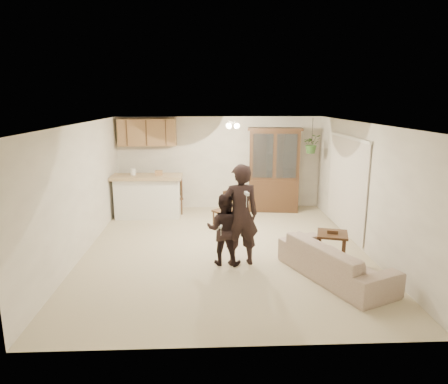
{
  "coord_description": "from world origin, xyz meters",
  "views": [
    {
      "loc": [
        -0.34,
        -7.54,
        2.93
      ],
      "look_at": [
        0.0,
        0.4,
        1.09
      ],
      "focal_mm": 32.0,
      "sensor_mm": 36.0,
      "label": 1
    }
  ],
  "objects_px": {
    "sofa": "(335,257)",
    "chair_hutch_right": "(224,217)",
    "adult": "(240,217)",
    "chair_bar": "(142,203)",
    "side_table": "(332,248)",
    "china_hutch": "(274,170)",
    "chair_hutch_left": "(173,204)",
    "child": "(224,228)"
  },
  "relations": [
    {
      "from": "adult",
      "to": "china_hutch",
      "type": "relative_size",
      "value": 0.81
    },
    {
      "from": "sofa",
      "to": "adult",
      "type": "distance_m",
      "value": 1.76
    },
    {
      "from": "adult",
      "to": "chair_hutch_left",
      "type": "bearing_deg",
      "value": -75.1
    },
    {
      "from": "adult",
      "to": "chair_bar",
      "type": "distance_m",
      "value": 4.23
    },
    {
      "from": "adult",
      "to": "chair_bar",
      "type": "xyz_separation_m",
      "value": [
        -2.32,
        3.48,
        -0.63
      ]
    },
    {
      "from": "sofa",
      "to": "chair_bar",
      "type": "relative_size",
      "value": 1.93
    },
    {
      "from": "child",
      "to": "chair_hutch_right",
      "type": "xyz_separation_m",
      "value": [
        0.1,
        2.03,
        -0.4
      ]
    },
    {
      "from": "side_table",
      "to": "china_hutch",
      "type": "bearing_deg",
      "value": 97.46
    },
    {
      "from": "chair_bar",
      "to": "sofa",
      "type": "bearing_deg",
      "value": -46.31
    },
    {
      "from": "side_table",
      "to": "chair_hutch_left",
      "type": "xyz_separation_m",
      "value": [
        -3.17,
        3.39,
        -0.03
      ]
    },
    {
      "from": "adult",
      "to": "chair_hutch_left",
      "type": "distance_m",
      "value": 3.71
    },
    {
      "from": "adult",
      "to": "chair_bar",
      "type": "bearing_deg",
      "value": -65.54
    },
    {
      "from": "chair_hutch_right",
      "to": "sofa",
      "type": "bearing_deg",
      "value": 82.95
    },
    {
      "from": "chair_hutch_left",
      "to": "chair_hutch_right",
      "type": "height_order",
      "value": "chair_hutch_right"
    },
    {
      "from": "side_table",
      "to": "adult",
      "type": "bearing_deg",
      "value": 178.15
    },
    {
      "from": "sofa",
      "to": "china_hutch",
      "type": "xyz_separation_m",
      "value": [
        -0.35,
        4.25,
        0.73
      ]
    },
    {
      "from": "sofa",
      "to": "chair_hutch_left",
      "type": "relative_size",
      "value": 1.96
    },
    {
      "from": "sofa",
      "to": "side_table",
      "type": "distance_m",
      "value": 0.62
    },
    {
      "from": "china_hutch",
      "to": "chair_hutch_right",
      "type": "xyz_separation_m",
      "value": [
        -1.39,
        -1.53,
        -0.83
      ]
    },
    {
      "from": "side_table",
      "to": "chair_hutch_left",
      "type": "relative_size",
      "value": 0.69
    },
    {
      "from": "china_hutch",
      "to": "chair_bar",
      "type": "xyz_separation_m",
      "value": [
        -3.52,
        -0.11,
        -0.82
      ]
    },
    {
      "from": "adult",
      "to": "side_table",
      "type": "relative_size",
      "value": 2.73
    },
    {
      "from": "side_table",
      "to": "chair_hutch_right",
      "type": "height_order",
      "value": "chair_hutch_right"
    },
    {
      "from": "chair_hutch_left",
      "to": "adult",
      "type": "bearing_deg",
      "value": -7.38
    },
    {
      "from": "sofa",
      "to": "chair_hutch_right",
      "type": "bearing_deg",
      "value": 8.41
    },
    {
      "from": "sofa",
      "to": "adult",
      "type": "relative_size",
      "value": 1.04
    },
    {
      "from": "adult",
      "to": "side_table",
      "type": "bearing_deg",
      "value": 168.93
    },
    {
      "from": "china_hutch",
      "to": "sofa",
      "type": "bearing_deg",
      "value": -78.25
    },
    {
      "from": "child",
      "to": "china_hutch",
      "type": "distance_m",
      "value": 3.88
    },
    {
      "from": "adult",
      "to": "chair_hutch_right",
      "type": "bearing_deg",
      "value": -93.85
    },
    {
      "from": "adult",
      "to": "chair_bar",
      "type": "relative_size",
      "value": 1.85
    },
    {
      "from": "child",
      "to": "side_table",
      "type": "xyz_separation_m",
      "value": [
        1.97,
        -0.08,
        -0.37
      ]
    },
    {
      "from": "adult",
      "to": "chair_hutch_left",
      "type": "relative_size",
      "value": 1.88
    },
    {
      "from": "adult",
      "to": "side_table",
      "type": "height_order",
      "value": "adult"
    },
    {
      "from": "sofa",
      "to": "chair_hutch_left",
      "type": "bearing_deg",
      "value": 13.06
    },
    {
      "from": "sofa",
      "to": "chair_bar",
      "type": "height_order",
      "value": "chair_bar"
    },
    {
      "from": "child",
      "to": "side_table",
      "type": "distance_m",
      "value": 2.0
    },
    {
      "from": "chair_hutch_right",
      "to": "china_hutch",
      "type": "bearing_deg",
      "value": -171.82
    },
    {
      "from": "chair_bar",
      "to": "chair_hutch_right",
      "type": "distance_m",
      "value": 2.56
    },
    {
      "from": "side_table",
      "to": "sofa",
      "type": "bearing_deg",
      "value": -102.33
    },
    {
      "from": "sofa",
      "to": "child",
      "type": "xyz_separation_m",
      "value": [
        -1.83,
        0.69,
        0.31
      ]
    },
    {
      "from": "sofa",
      "to": "china_hutch",
      "type": "bearing_deg",
      "value": -19.53
    }
  ]
}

